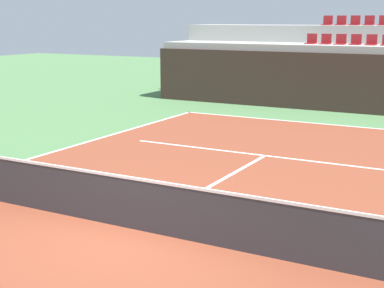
{
  "coord_description": "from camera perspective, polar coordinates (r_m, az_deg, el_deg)",
  "views": [
    {
      "loc": [
        5.54,
        -8.0,
        3.7
      ],
      "look_at": [
        0.1,
        2.0,
        1.2
      ],
      "focal_mm": 53.4,
      "sensor_mm": 36.0,
      "label": 1
    }
  ],
  "objects": [
    {
      "name": "stands_tier_lower",
      "position": [
        25.13,
        15.78,
        6.49
      ],
      "size": [
        17.22,
        2.4,
        2.64
      ],
      "primitive_type": "cube",
      "color": "#9E9E99",
      "rests_on": "ground_plane"
    },
    {
      "name": "seating_row_lower",
      "position": [
        25.12,
        16.03,
        9.79
      ],
      "size": [
        4.24,
        0.44,
        0.44
      ],
      "color": "maroon",
      "rests_on": "stands_tier_lower"
    },
    {
      "name": "ground_plane",
      "position": [
        10.41,
        -5.83,
        -8.5
      ],
      "size": [
        80.0,
        80.0,
        0.0
      ],
      "primitive_type": "plane",
      "color": "#477042"
    },
    {
      "name": "stands_tier_upper",
      "position": [
        27.43,
        16.98,
        7.69
      ],
      "size": [
        17.22,
        2.4,
        3.42
      ],
      "primitive_type": "cube",
      "color": "#9E9E99",
      "rests_on": "ground_plane"
    },
    {
      "name": "service_line_far",
      "position": [
        15.86,
        7.29,
        -1.16
      ],
      "size": [
        8.26,
        0.1,
        0.0
      ],
      "primitive_type": "cube",
      "color": "white",
      "rests_on": "court_surface"
    },
    {
      "name": "baseline_far",
      "position": [
        21.03,
        12.83,
        1.98
      ],
      "size": [
        11.0,
        0.1,
        0.0
      ],
      "primitive_type": "cube",
      "color": "white",
      "rests_on": "court_surface"
    },
    {
      "name": "back_wall",
      "position": [
        23.83,
        15.02,
        5.9
      ],
      "size": [
        17.22,
        0.3,
        2.36
      ],
      "primitive_type": "cube",
      "color": "#33231E",
      "rests_on": "ground_plane"
    },
    {
      "name": "tennis_net",
      "position": [
        10.24,
        -5.89,
        -5.84
      ],
      "size": [
        11.08,
        0.08,
        1.07
      ],
      "color": "black",
      "rests_on": "court_surface"
    },
    {
      "name": "centre_service_line",
      "position": [
        13.03,
        2.13,
        -4.07
      ],
      "size": [
        0.1,
        6.4,
        0.0
      ],
      "primitive_type": "cube",
      "color": "white",
      "rests_on": "court_surface"
    },
    {
      "name": "seating_row_upper",
      "position": [
        27.45,
        17.26,
        11.51
      ],
      "size": [
        4.24,
        0.44,
        0.44
      ],
      "color": "maroon",
      "rests_on": "stands_tier_upper"
    },
    {
      "name": "court_surface",
      "position": [
        10.41,
        -5.83,
        -8.47
      ],
      "size": [
        11.0,
        24.0,
        0.01
      ],
      "primitive_type": "cube",
      "color": "brown",
      "rests_on": "ground_plane"
    }
  ]
}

